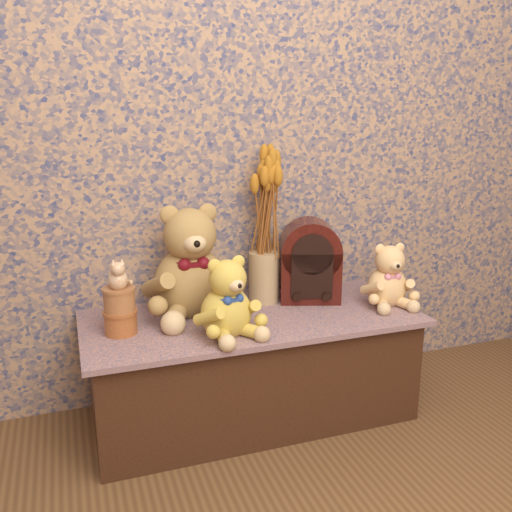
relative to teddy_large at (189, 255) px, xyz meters
The scene contains 10 objects.
display_shelf 0.48m from the teddy_large, 27.56° to the right, with size 1.23×0.55×0.41m, color navy.
teddy_large is the anchor object (origin of this frame).
teddy_medium 0.26m from the teddy_large, 74.39° to the right, with size 0.23×0.27×0.29m, color gold, non-canonical shape.
teddy_small 0.77m from the teddy_large, 12.14° to the right, with size 0.21×0.25×0.26m, color tan, non-canonical shape.
cathedral_radio 0.49m from the teddy_large, ahead, with size 0.24×0.17×0.32m, color black, non-canonical shape.
ceramic_vase 0.33m from the teddy_large, ahead, with size 0.12×0.12×0.20m, color tan.
dried_stalks 0.35m from the teddy_large, ahead, with size 0.21×0.21×0.40m, color #B26B1C, non-canonical shape.
biscuit_tin_lower 0.35m from the teddy_large, 155.52° to the right, with size 0.11×0.11×0.08m, color #AF7F33.
biscuit_tin_upper 0.31m from the teddy_large, 155.52° to the right, with size 0.10×0.10×0.08m, color tan.
cat_figurine 0.30m from the teddy_large, 155.52° to the right, with size 0.08×0.09×0.11m, color silver, non-canonical shape.
Camera 1 is at (-0.62, -0.60, 1.15)m, focal length 38.94 mm.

